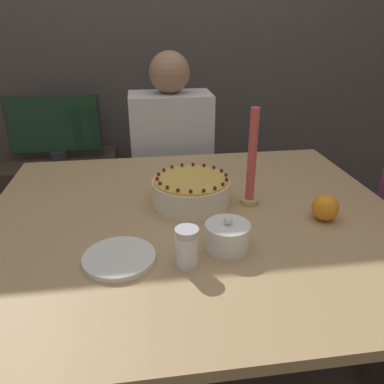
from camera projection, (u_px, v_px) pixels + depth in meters
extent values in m
plane|color=#4C4238|center=(194.00, 382.00, 1.53)|extent=(12.00, 12.00, 0.00)
cube|color=#4C4742|center=(161.00, 27.00, 2.23)|extent=(8.00, 0.05, 2.60)
cube|color=tan|center=(195.00, 220.00, 1.21)|extent=(1.34, 1.16, 0.03)
cylinder|color=tan|center=(50.00, 246.00, 1.76)|extent=(0.07, 0.07, 0.74)
cylinder|color=tan|center=(297.00, 228.00, 1.92)|extent=(0.07, 0.07, 0.74)
cylinder|color=#EFE5CC|center=(192.00, 192.00, 1.26)|extent=(0.26, 0.26, 0.09)
cylinder|color=gold|center=(192.00, 179.00, 1.25)|extent=(0.25, 0.25, 0.01)
sphere|color=maroon|center=(226.00, 175.00, 1.26)|extent=(0.01, 0.01, 0.01)
sphere|color=maroon|center=(221.00, 171.00, 1.29)|extent=(0.01, 0.01, 0.01)
sphere|color=maroon|center=(214.00, 167.00, 1.32)|extent=(0.01, 0.01, 0.01)
sphere|color=maroon|center=(204.00, 165.00, 1.34)|extent=(0.01, 0.01, 0.01)
sphere|color=maroon|center=(193.00, 164.00, 1.35)|extent=(0.01, 0.01, 0.01)
sphere|color=maroon|center=(182.00, 165.00, 1.34)|extent=(0.01, 0.01, 0.01)
sphere|color=maroon|center=(172.00, 167.00, 1.32)|extent=(0.01, 0.01, 0.01)
sphere|color=maroon|center=(164.00, 170.00, 1.30)|extent=(0.01, 0.01, 0.01)
sphere|color=maroon|center=(159.00, 174.00, 1.26)|extent=(0.01, 0.01, 0.01)
sphere|color=maroon|center=(157.00, 178.00, 1.23)|extent=(0.01, 0.01, 0.01)
sphere|color=maroon|center=(160.00, 183.00, 1.19)|extent=(0.01, 0.01, 0.01)
sphere|color=maroon|center=(167.00, 187.00, 1.16)|extent=(0.01, 0.01, 0.01)
sphere|color=maroon|center=(178.00, 190.00, 1.14)|extent=(0.01, 0.01, 0.01)
sphere|color=maroon|center=(191.00, 191.00, 1.14)|extent=(0.01, 0.01, 0.01)
sphere|color=maroon|center=(204.00, 190.00, 1.14)|extent=(0.01, 0.01, 0.01)
sphere|color=maroon|center=(215.00, 188.00, 1.16)|extent=(0.01, 0.01, 0.01)
sphere|color=maroon|center=(223.00, 184.00, 1.19)|extent=(0.01, 0.01, 0.01)
sphere|color=maroon|center=(227.00, 179.00, 1.22)|extent=(0.01, 0.01, 0.01)
cylinder|color=white|center=(227.00, 238.00, 1.02)|extent=(0.12, 0.12, 0.06)
cylinder|color=white|center=(228.00, 226.00, 1.00)|extent=(0.12, 0.12, 0.01)
sphere|color=white|center=(228.00, 220.00, 0.99)|extent=(0.02, 0.02, 0.02)
cylinder|color=white|center=(187.00, 250.00, 0.94)|extent=(0.06, 0.06, 0.09)
cylinder|color=silver|center=(187.00, 232.00, 0.92)|extent=(0.06, 0.06, 0.02)
cylinder|color=white|center=(119.00, 259.00, 0.98)|extent=(0.19, 0.19, 0.01)
cylinder|color=white|center=(119.00, 257.00, 0.97)|extent=(0.19, 0.19, 0.01)
cylinder|color=tan|center=(249.00, 201.00, 1.28)|extent=(0.06, 0.06, 0.02)
cylinder|color=#CC4C47|center=(252.00, 155.00, 1.21)|extent=(0.03, 0.03, 0.31)
sphere|color=orange|center=(325.00, 208.00, 1.16)|extent=(0.08, 0.08, 0.08)
cube|color=#2D2D38|center=(173.00, 235.00, 2.13)|extent=(0.34, 0.34, 0.45)
cube|color=silver|center=(171.00, 150.00, 1.92)|extent=(0.40, 0.24, 0.57)
sphere|color=#9E7556|center=(169.00, 72.00, 1.76)|extent=(0.19, 0.19, 0.19)
cube|color=#382D23|center=(67.00, 204.00, 2.34)|extent=(0.65, 0.45, 0.59)
cylinder|color=#2D2D33|center=(59.00, 155.00, 2.20)|extent=(0.10, 0.10, 0.05)
cube|color=#2D2D33|center=(54.00, 124.00, 2.13)|extent=(0.52, 0.02, 0.34)
cube|color=#193823|center=(54.00, 125.00, 2.12)|extent=(0.50, 0.03, 0.31)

